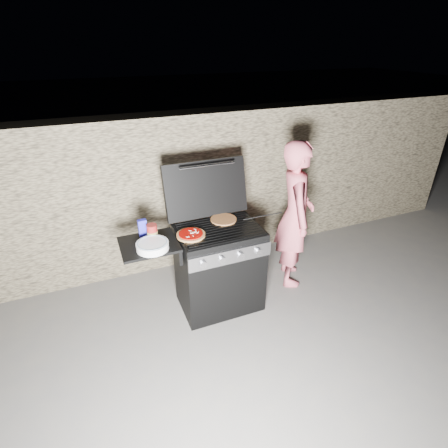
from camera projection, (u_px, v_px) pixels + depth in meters
name	position (u px, v px, depth m)	size (l,w,h in m)	color
ground	(220.00, 303.00, 3.74)	(50.00, 50.00, 0.00)	#5A5856
stone_wall	(187.00, 190.00, 4.17)	(8.00, 0.35, 1.80)	gray
gas_grill	(196.00, 274.00, 3.44)	(1.34, 0.79, 0.91)	black
pizza_topped	(191.00, 234.00, 3.18)	(0.26, 0.26, 0.03)	tan
pizza_plain	(224.00, 219.00, 3.46)	(0.26, 0.26, 0.01)	#B9783F
sauce_jar	(152.00, 232.00, 3.12)	(0.09, 0.09, 0.15)	maroon
blue_carton	(143.00, 228.00, 3.16)	(0.08, 0.04, 0.16)	#2627C2
plate_stack	(153.00, 246.00, 2.99)	(0.28, 0.28, 0.06)	white
person	(295.00, 215.00, 3.76)	(0.60, 0.39, 1.63)	#E26374
tongs	(263.00, 217.00, 3.44)	(0.01, 0.01, 0.39)	black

